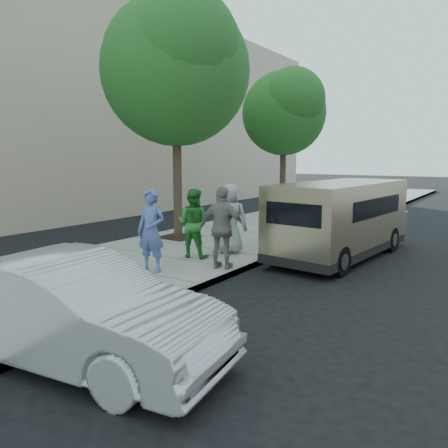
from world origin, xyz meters
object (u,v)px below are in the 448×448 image
at_px(person_striped_polo, 223,228).
at_px(person_gray_shirt, 230,218).
at_px(person_officer, 151,231).
at_px(tree_far, 285,109).
at_px(tree_near, 177,65).
at_px(person_green_shirt, 193,223).
at_px(sedan, 73,310).
at_px(van, 342,218).
at_px(parking_meter, 227,224).

bearing_deg(person_striped_polo, person_gray_shirt, -75.34).
distance_m(person_officer, person_striped_polo, 1.63).
distance_m(tree_far, person_officer, 12.14).
xyz_separation_m(tree_near, person_officer, (2.26, -3.71, -4.46)).
bearing_deg(person_green_shirt, tree_near, -54.80).
height_order(sedan, person_gray_shirt, person_gray_shirt).
height_order(person_officer, person_striped_polo, person_striped_polo).
xyz_separation_m(tree_far, person_officer, (2.26, -11.31, -3.79)).
distance_m(sedan, person_gray_shirt, 6.50).
bearing_deg(person_gray_shirt, tree_far, -99.06).
bearing_deg(van, person_green_shirt, -131.58).
bearing_deg(parking_meter, sedan, -88.58).
xyz_separation_m(parking_meter, person_officer, (-1.25, -1.23, -0.10)).
bearing_deg(tree_far, tree_near, -90.00).
distance_m(tree_near, person_gray_shirt, 5.29).
height_order(parking_meter, van, van).
distance_m(van, person_striped_polo, 3.75).
height_order(van, person_gray_shirt, van).
bearing_deg(tree_near, van, 8.37).
bearing_deg(tree_far, sedan, -74.12).
xyz_separation_m(person_officer, person_green_shirt, (-0.11, 1.68, -0.05)).
bearing_deg(tree_far, parking_meter, -70.82).
bearing_deg(van, person_officer, -117.31).
bearing_deg(sedan, van, -14.00).
height_order(sedan, person_officer, person_officer).
relative_size(sedan, person_gray_shirt, 2.33).
bearing_deg(van, person_gray_shirt, -138.22).
distance_m(tree_far, person_striped_polo, 11.41).
bearing_deg(van, tree_far, 132.35).
xyz_separation_m(person_green_shirt, person_gray_shirt, (0.51, 0.96, 0.05)).
height_order(person_gray_shirt, person_striped_polo, person_striped_polo).
height_order(tree_near, parking_meter, tree_near).
bearing_deg(person_striped_polo, sedan, 86.90).
relative_size(parking_meter, person_green_shirt, 0.80).
bearing_deg(person_striped_polo, person_officer, 30.19).
bearing_deg(parking_meter, tree_far, 101.85).
bearing_deg(person_officer, tree_far, 90.79).
relative_size(van, person_gray_shirt, 3.02).
bearing_deg(tree_near, person_green_shirt, -43.31).
bearing_deg(person_green_shirt, parking_meter, 150.04).
distance_m(van, person_green_shirt, 4.08).
relative_size(parking_meter, person_striped_polo, 0.74).
xyz_separation_m(tree_far, person_gray_shirt, (2.66, -8.66, -3.79)).
bearing_deg(person_gray_shirt, sedan, 78.08).
height_order(tree_near, van, tree_near).
xyz_separation_m(sedan, person_gray_shirt, (-1.59, 6.29, 0.37)).
height_order(van, sedan, van).
bearing_deg(person_green_shirt, tree_far, -88.93).
xyz_separation_m(person_officer, person_gray_shirt, (0.40, 2.65, 0.00)).
distance_m(parking_meter, sedan, 4.95).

